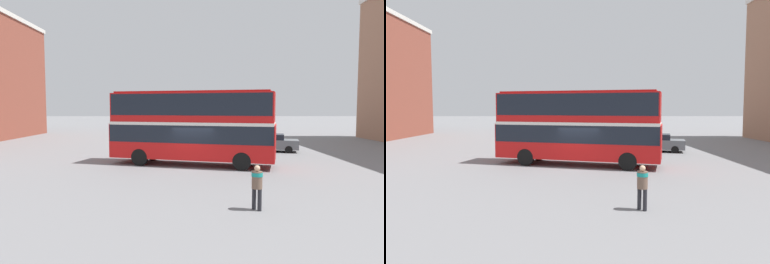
% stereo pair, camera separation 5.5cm
% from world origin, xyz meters
% --- Properties ---
extents(ground_plane, '(240.00, 240.00, 0.00)m').
position_xyz_m(ground_plane, '(0.00, 0.00, 0.00)').
color(ground_plane, slate).
extents(double_decker_bus, '(10.86, 5.36, 4.78)m').
position_xyz_m(double_decker_bus, '(0.02, 1.03, 2.75)').
color(double_decker_bus, red).
rests_on(double_decker_bus, ground_plane).
extents(pedestrian_foreground, '(0.58, 0.58, 1.66)m').
position_xyz_m(pedestrian_foreground, '(2.29, -8.81, 1.02)').
color(pedestrian_foreground, '#232328').
rests_on(pedestrian_foreground, ground_plane).
extents(parked_car_kerb_near, '(4.56, 2.84, 1.49)m').
position_xyz_m(parked_car_kerb_near, '(6.87, 7.70, 0.76)').
color(parked_car_kerb_near, slate).
rests_on(parked_car_kerb_near, ground_plane).
extents(parked_car_kerb_far, '(4.73, 2.07, 1.67)m').
position_xyz_m(parked_car_kerb_far, '(1.55, 15.72, 0.83)').
color(parked_car_kerb_far, silver).
rests_on(parked_car_kerb_far, ground_plane).
extents(parked_car_side_street, '(4.71, 2.80, 1.69)m').
position_xyz_m(parked_car_side_street, '(-1.49, 10.18, 0.84)').
color(parked_car_side_street, silver).
rests_on(parked_car_side_street, ground_plane).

